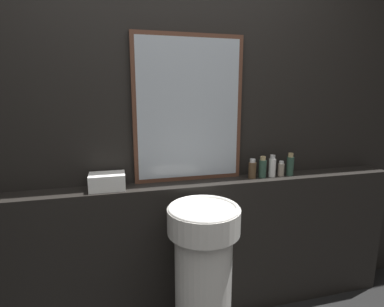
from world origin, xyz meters
name	(u,v)px	position (x,y,z in m)	size (l,w,h in m)	color
wall_back	(176,128)	(0.00, 1.53, 1.25)	(8.00, 0.06, 2.50)	black
vanity_counter	(181,252)	(0.00, 1.41, 0.46)	(2.99, 0.19, 0.92)	black
pedestal_sink	(203,278)	(0.05, 1.07, 0.48)	(0.38, 0.38, 0.89)	white
mirror	(189,110)	(0.07, 1.48, 1.36)	(0.68, 0.03, 0.89)	#563323
towel_stack	(107,181)	(-0.43, 1.41, 0.96)	(0.20, 0.14, 0.09)	white
shampoo_bottle	(252,169)	(0.48, 1.41, 0.98)	(0.05, 0.05, 0.13)	#4C3823
conditioner_bottle	(262,168)	(0.55, 1.41, 0.98)	(0.05, 0.05, 0.14)	#2D4C3D
lotion_bottle	(272,167)	(0.62, 1.41, 0.99)	(0.05, 0.05, 0.15)	white
body_wash_bottle	(281,169)	(0.69, 1.41, 0.97)	(0.04, 0.04, 0.10)	gray
hand_soap_bottle	(290,165)	(0.76, 1.41, 0.99)	(0.05, 0.05, 0.15)	#2D4C3D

